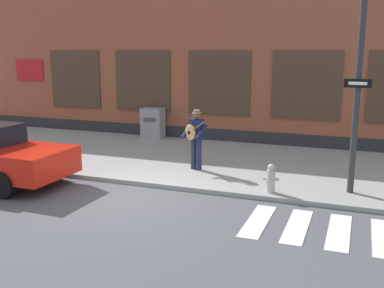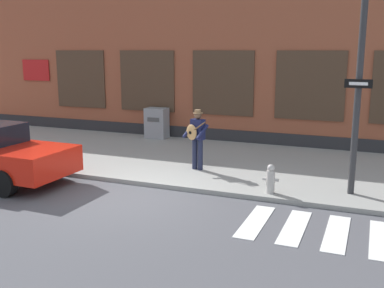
{
  "view_description": "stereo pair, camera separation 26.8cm",
  "coord_description": "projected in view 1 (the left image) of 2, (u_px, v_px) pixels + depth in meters",
  "views": [
    {
      "loc": [
        4.96,
        -9.03,
        3.45
      ],
      "look_at": [
        1.07,
        1.19,
        1.16
      ],
      "focal_mm": 42.0,
      "sensor_mm": 36.0,
      "label": 1
    },
    {
      "loc": [
        5.21,
        -8.93,
        3.45
      ],
      "look_at": [
        1.07,
        1.19,
        1.16
      ],
      "focal_mm": 42.0,
      "sensor_mm": 36.0,
      "label": 2
    }
  ],
  "objects": [
    {
      "name": "sidewalk",
      "position": [
        190.0,
        159.0,
        14.21
      ],
      "size": [
        28.0,
        5.93,
        0.11
      ],
      "color": "gray",
      "rests_on": "ground"
    },
    {
      "name": "ground_plane",
      "position": [
        132.0,
        198.0,
        10.69
      ],
      "size": [
        160.0,
        160.0,
        0.0
      ],
      "primitive_type": "plane",
      "color": "#4C4C51"
    },
    {
      "name": "busker",
      "position": [
        195.0,
        136.0,
        12.61
      ],
      "size": [
        0.72,
        0.65,
        1.71
      ],
      "color": "#1E233D",
      "rests_on": "sidewalk"
    },
    {
      "name": "fire_hydrant",
      "position": [
        271.0,
        178.0,
        10.67
      ],
      "size": [
        0.38,
        0.2,
        0.7
      ],
      "color": "#B2ADA8",
      "rests_on": "sidewalk"
    },
    {
      "name": "traffic_light",
      "position": [
        361.0,
        28.0,
        9.11
      ],
      "size": [
        0.6,
        2.65,
        5.54
      ],
      "color": "#2D2D30",
      "rests_on": "sidewalk"
    },
    {
      "name": "building_backdrop",
      "position": [
        234.0,
        46.0,
        18.01
      ],
      "size": [
        28.0,
        4.06,
        7.24
      ],
      "color": "brown",
      "rests_on": "ground"
    },
    {
      "name": "utility_box",
      "position": [
        153.0,
        123.0,
        17.25
      ],
      "size": [
        0.83,
        0.59,
        1.16
      ],
      "color": "gray",
      "rests_on": "sidewalk"
    },
    {
      "name": "crosswalk",
      "position": [
        384.0,
        238.0,
        8.4
      ],
      "size": [
        5.2,
        1.9,
        0.01
      ],
      "color": "silver",
      "rests_on": "ground"
    }
  ]
}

